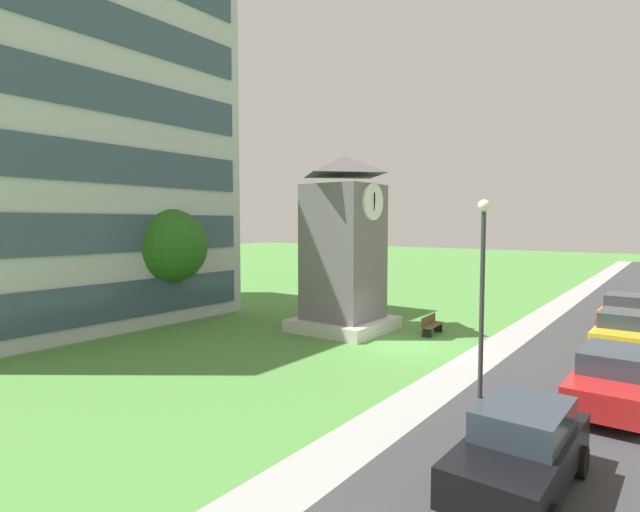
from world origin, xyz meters
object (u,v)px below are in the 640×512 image
(tree_near_tower, at_px, (170,246))
(parked_car_orange, at_px, (623,311))
(street_lamp, at_px, (482,276))
(clock_tower, at_px, (344,255))
(parked_car_black, at_px, (521,448))
(parked_car_yellow, at_px, (621,332))
(park_bench, at_px, (431,325))
(parked_car_red, at_px, (613,379))

(tree_near_tower, distance_m, parked_car_orange, 23.48)
(street_lamp, relative_size, tree_near_tower, 0.99)
(clock_tower, bearing_deg, tree_near_tower, 114.69)
(parked_car_black, xyz_separation_m, parked_car_yellow, (13.31, -0.53, -0.00))
(tree_near_tower, height_order, parked_car_black, tree_near_tower)
(tree_near_tower, bearing_deg, parked_car_yellow, -70.70)
(parked_car_yellow, height_order, parked_car_orange, same)
(parked_car_orange, bearing_deg, clock_tower, 128.29)
(park_bench, distance_m, tree_near_tower, 13.98)
(park_bench, distance_m, parked_car_yellow, 7.74)
(park_bench, distance_m, parked_car_black, 13.82)
(street_lamp, relative_size, parked_car_yellow, 1.39)
(park_bench, bearing_deg, street_lamp, -146.76)
(street_lamp, xyz_separation_m, tree_near_tower, (1.65, 17.03, 0.35))
(street_lamp, distance_m, parked_car_black, 5.97)
(parked_car_black, relative_size, parked_car_red, 0.92)
(street_lamp, xyz_separation_m, parked_car_red, (1.38, -3.32, -2.84))
(parked_car_orange, bearing_deg, parked_car_red, -176.37)
(park_bench, height_order, tree_near_tower, tree_near_tower)
(clock_tower, relative_size, park_bench, 4.67)
(parked_car_orange, bearing_deg, parked_car_black, 179.56)
(parked_car_yellow, bearing_deg, park_bench, 100.72)
(parked_car_red, distance_m, parked_car_orange, 12.94)
(tree_near_tower, distance_m, parked_car_yellow, 21.34)
(street_lamp, height_order, parked_car_red, street_lamp)
(clock_tower, bearing_deg, parked_car_yellow, -74.90)
(parked_car_orange, bearing_deg, tree_near_tower, 122.91)
(parked_car_black, distance_m, parked_car_yellow, 13.32)
(parked_car_red, relative_size, parked_car_yellow, 1.11)
(parked_car_red, bearing_deg, tree_near_tower, 89.24)
(clock_tower, bearing_deg, parked_car_red, -109.14)
(parked_car_red, height_order, parked_car_orange, same)
(tree_near_tower, bearing_deg, street_lamp, -95.53)
(street_lamp, relative_size, parked_car_red, 1.26)
(park_bench, xyz_separation_m, parked_car_red, (-5.80, -8.03, 0.40))
(tree_near_tower, xyz_separation_m, parked_car_orange, (12.64, -19.53, -3.20))
(park_bench, bearing_deg, parked_car_red, -125.87)
(parked_car_orange, bearing_deg, street_lamp, 170.07)
(clock_tower, bearing_deg, parked_car_orange, -51.71)
(parked_car_black, relative_size, parked_car_yellow, 1.02)
(clock_tower, height_order, parked_car_red, clock_tower)
(park_bench, relative_size, parked_car_orange, 0.42)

